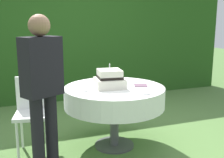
# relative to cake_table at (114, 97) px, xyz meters

# --- Properties ---
(ground_plane) EXTENTS (20.00, 20.00, 0.00)m
(ground_plane) POSITION_rel_cake_table_xyz_m (0.00, 0.00, -0.63)
(ground_plane) COLOR #547A3D
(foliage_hedge) EXTENTS (6.66, 0.47, 2.27)m
(foliage_hedge) POSITION_rel_cake_table_xyz_m (0.00, 2.45, 0.50)
(foliage_hedge) COLOR #234C19
(foliage_hedge) RESTS_ON ground_plane
(cake_table) EXTENTS (1.21, 1.21, 0.76)m
(cake_table) POSITION_rel_cake_table_xyz_m (0.00, 0.00, 0.00)
(cake_table) COLOR #4C4C51
(cake_table) RESTS_ON ground_plane
(wedding_cake) EXTENTS (0.38, 0.37, 0.29)m
(wedding_cake) POSITION_rel_cake_table_xyz_m (-0.06, 0.00, 0.22)
(wedding_cake) COLOR silver
(wedding_cake) RESTS_ON cake_table
(serving_plate_near) EXTENTS (0.13, 0.13, 0.01)m
(serving_plate_near) POSITION_rel_cake_table_xyz_m (0.33, 0.17, 0.13)
(serving_plate_near) COLOR white
(serving_plate_near) RESTS_ON cake_table
(serving_plate_far) EXTENTS (0.14, 0.14, 0.01)m
(serving_plate_far) POSITION_rel_cake_table_xyz_m (-0.14, 0.35, 0.13)
(serving_plate_far) COLOR white
(serving_plate_far) RESTS_ON cake_table
(serving_plate_left) EXTENTS (0.10, 0.10, 0.01)m
(serving_plate_left) POSITION_rel_cake_table_xyz_m (-0.37, -0.05, 0.13)
(serving_plate_left) COLOR white
(serving_plate_left) RESTS_ON cake_table
(serving_plate_right) EXTENTS (0.13, 0.13, 0.01)m
(serving_plate_right) POSITION_rel_cake_table_xyz_m (0.21, -0.40, 0.13)
(serving_plate_right) COLOR white
(serving_plate_right) RESTS_ON cake_table
(napkin_stack) EXTENTS (0.20, 0.20, 0.01)m
(napkin_stack) POSITION_rel_cake_table_xyz_m (0.33, -0.05, 0.13)
(napkin_stack) COLOR #6B4C60
(napkin_stack) RESTS_ON cake_table
(garden_chair) EXTENTS (0.47, 0.47, 0.89)m
(garden_chair) POSITION_rel_cake_table_xyz_m (-0.94, 0.24, -0.09)
(garden_chair) COLOR white
(garden_chair) RESTS_ON ground_plane
(standing_person) EXTENTS (0.41, 0.35, 1.60)m
(standing_person) POSITION_rel_cake_table_xyz_m (-0.89, -0.44, 0.29)
(standing_person) COLOR black
(standing_person) RESTS_ON ground_plane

